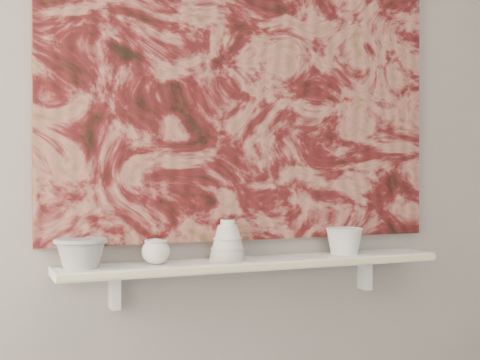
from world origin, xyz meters
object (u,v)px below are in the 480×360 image
cup_cream (156,251)px  shelf (257,263)px  bowl_grey (81,253)px  painting (248,88)px  bowl_white (344,241)px  bell_vessel (228,240)px

cup_cream → shelf: bearing=0.0°
bowl_grey → painting: bearing=7.5°
painting → bowl_white: bearing=-12.7°
bowl_white → cup_cream: bearing=180.0°
bowl_grey → cup_cream: size_ratio=1.84×
cup_cream → bell_vessel: bearing=0.0°
painting → cup_cream: size_ratio=16.10×
bowl_grey → cup_cream: (0.24, 0.00, -0.01)m
cup_cream → bell_vessel: bell_vessel is taller
bell_vessel → bowl_white: (0.47, 0.00, -0.02)m
bowl_grey → bowl_white: 0.97m
shelf → bowl_white: bearing=0.0°
bowl_grey → cup_cream: 0.24m
bowl_white → shelf: bearing=180.0°
shelf → bowl_grey: bowl_grey is taller
painting → bowl_white: size_ratio=10.88×
bowl_grey → cup_cream: bowl_grey is taller
cup_cream → bell_vessel: 0.26m
cup_cream → bowl_grey: bearing=180.0°
shelf → bell_vessel: 0.14m
painting → bowl_white: (0.36, -0.08, -0.56)m
shelf → bowl_grey: size_ratio=8.17×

